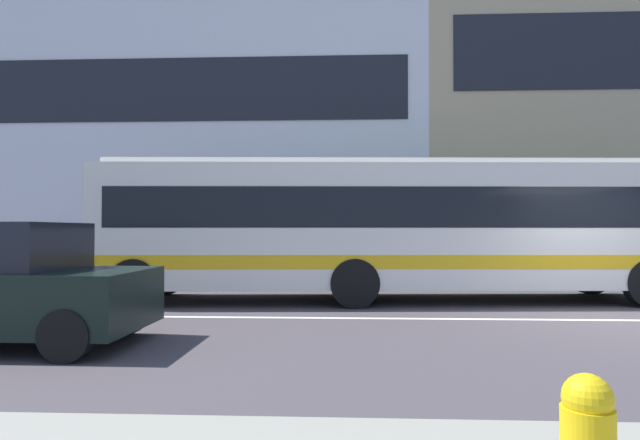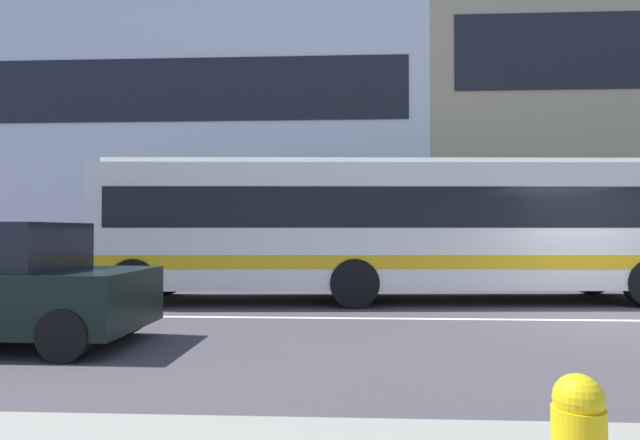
% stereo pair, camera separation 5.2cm
% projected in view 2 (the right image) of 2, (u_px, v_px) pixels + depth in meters
% --- Properties ---
extents(ground_plane, '(160.00, 160.00, 0.00)m').
position_uv_depth(ground_plane, '(623.00, 321.00, 9.37)').
color(ground_plane, '#443D42').
extents(lane_centre_line, '(60.00, 0.16, 0.01)m').
position_uv_depth(lane_centre_line, '(623.00, 320.00, 9.37)').
color(lane_centre_line, silver).
rests_on(lane_centre_line, ground_plane).
extents(hedge_row_far, '(20.67, 1.10, 1.19)m').
position_uv_depth(hedge_row_far, '(630.00, 264.00, 15.55)').
color(hedge_row_far, '#25461C').
rests_on(hedge_row_far, ground_plane).
extents(apartment_block_left, '(18.33, 9.28, 11.39)m').
position_uv_depth(apartment_block_left, '(206.00, 137.00, 23.91)').
color(apartment_block_left, silver).
rests_on(apartment_block_left, ground_plane).
extents(transit_bus, '(12.59, 3.31, 3.07)m').
position_uv_depth(transit_bus, '(385.00, 225.00, 12.10)').
color(transit_bus, silver).
rests_on(transit_bus, ground_plane).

